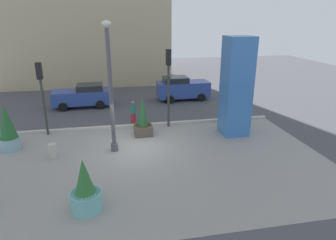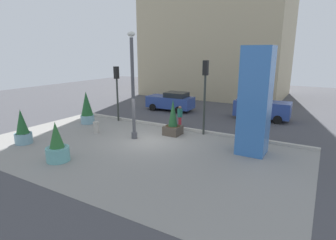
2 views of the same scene
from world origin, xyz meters
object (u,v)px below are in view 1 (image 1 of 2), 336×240
at_px(lamp_post, 111,92).
at_px(potted_plant_by_pillar, 85,191).
at_px(potted_plant_near_left, 143,120).
at_px(concrete_bollard, 53,151).
at_px(potted_plant_mid_plaza, 8,129).
at_px(traffic_light_far_side, 41,87).
at_px(pedestrian_on_sidewalk, 133,112).
at_px(car_curb_west, 182,88).
at_px(car_intersection, 83,96).
at_px(traffic_light_corner, 168,76).
at_px(art_pillar_blue, 236,87).

xyz_separation_m(lamp_post, potted_plant_by_pillar, (-1.05, -4.76, -2.31)).
bearing_deg(potted_plant_near_left, concrete_bollard, -154.56).
relative_size(potted_plant_mid_plaza, potted_plant_near_left, 1.04).
bearing_deg(potted_plant_by_pillar, concrete_bollard, 112.72).
relative_size(traffic_light_far_side, pedestrian_on_sidewalk, 2.67).
bearing_deg(car_curb_west, concrete_bollard, -132.84).
height_order(lamp_post, potted_plant_near_left, lamp_post).
bearing_deg(lamp_post, car_intersection, 104.40).
height_order(potted_plant_mid_plaza, pedestrian_on_sidewalk, potted_plant_mid_plaza).
bearing_deg(potted_plant_mid_plaza, car_curb_west, 35.46).
bearing_deg(traffic_light_corner, pedestrian_on_sidewalk, 161.40).
relative_size(car_curb_west, car_intersection, 0.99).
distance_m(lamp_post, car_curb_west, 10.79).
bearing_deg(car_intersection, traffic_light_corner, -44.50).
distance_m(lamp_post, pedestrian_on_sidewalk, 4.45).
bearing_deg(potted_plant_near_left, car_intersection, 120.56).
xyz_separation_m(concrete_bollard, car_curb_west, (8.57, 9.25, 0.58)).
xyz_separation_m(potted_plant_near_left, traffic_light_far_side, (-5.42, 1.05, 1.96)).
bearing_deg(traffic_light_corner, car_curb_west, 69.06).
distance_m(lamp_post, concrete_bollard, 3.99).
xyz_separation_m(traffic_light_corner, car_curb_west, (2.30, 6.01, -2.21)).
xyz_separation_m(art_pillar_blue, potted_plant_by_pillar, (-7.90, -5.89, -1.99)).
xyz_separation_m(traffic_light_corner, traffic_light_far_side, (-7.11, -0.00, -0.33)).
height_order(art_pillar_blue, potted_plant_near_left, art_pillar_blue).
xyz_separation_m(art_pillar_blue, car_curb_west, (-1.20, 7.81, -1.80)).
xyz_separation_m(potted_plant_near_left, pedestrian_on_sidewalk, (-0.42, 1.77, -0.02)).
bearing_deg(lamp_post, art_pillar_blue, 9.40).
relative_size(art_pillar_blue, car_intersection, 1.29).
bearing_deg(concrete_bollard, potted_plant_mid_plaza, 147.36).
height_order(lamp_post, traffic_light_far_side, lamp_post).
xyz_separation_m(potted_plant_mid_plaza, traffic_light_corner, (8.60, 1.75, 2.04)).
relative_size(potted_plant_near_left, traffic_light_far_side, 0.56).
bearing_deg(potted_plant_mid_plaza, traffic_light_far_side, 49.57).
height_order(car_intersection, pedestrian_on_sidewalk, car_intersection).
distance_m(potted_plant_by_pillar, pedestrian_on_sidewalk, 8.71).
height_order(art_pillar_blue, car_intersection, art_pillar_blue).
height_order(traffic_light_corner, pedestrian_on_sidewalk, traffic_light_corner).
bearing_deg(potted_plant_mid_plaza, potted_plant_by_pillar, -54.83).
relative_size(potted_plant_mid_plaza, pedestrian_on_sidewalk, 1.55).
height_order(concrete_bollard, traffic_light_corner, traffic_light_corner).
xyz_separation_m(potted_plant_near_left, car_intersection, (-3.81, 6.46, -0.02)).
bearing_deg(art_pillar_blue, car_intersection, 141.31).
height_order(concrete_bollard, car_curb_west, car_curb_west).
relative_size(lamp_post, art_pillar_blue, 1.15).
bearing_deg(potted_plant_by_pillar, pedestrian_on_sidewalk, 74.70).
height_order(lamp_post, art_pillar_blue, lamp_post).
bearing_deg(potted_plant_near_left, pedestrian_on_sidewalk, 103.52).
relative_size(lamp_post, car_curb_west, 1.49).
height_order(lamp_post, pedestrian_on_sidewalk, lamp_post).
xyz_separation_m(lamp_post, potted_plant_near_left, (1.67, 1.88, -2.20)).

